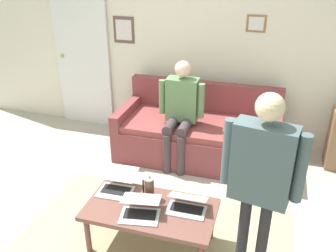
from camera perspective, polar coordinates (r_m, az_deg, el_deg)
name	(u,v)px	position (r m, az deg, el deg)	size (l,w,h in m)	color
ground_plane	(140,234)	(3.57, -4.39, -16.57)	(7.68, 7.68, 0.00)	#B1A79B
area_rug	(148,251)	(3.39, -3.22, -19.16)	(2.48, 1.90, 0.01)	tan
back_wall	(196,40)	(4.86, 4.41, 13.35)	(7.04, 0.11, 2.70)	silver
interior_door	(83,57)	(5.43, -13.30, 10.56)	(0.82, 0.09, 2.05)	silver
couch	(198,134)	(4.62, 4.78, -1.23)	(1.98, 0.93, 0.88)	brown
coffee_table	(151,212)	(3.22, -2.78, -13.39)	(1.12, 0.59, 0.41)	brown
laptop_left	(187,206)	(3.15, 3.01, -12.43)	(0.33, 0.26, 0.14)	silver
laptop_center	(117,185)	(3.40, -8.05, -9.22)	(0.32, 0.38, 0.14)	silver
laptop_right	(140,210)	(3.10, -4.41, -13.08)	(0.37, 0.36, 0.14)	silver
french_press	(149,187)	(3.25, -2.96, -9.65)	(0.11, 0.09, 0.24)	#4C3323
person_standing	(261,173)	(2.57, 14.49, -7.14)	(0.58, 0.25, 1.62)	#272529
person_seated	(181,108)	(4.27, 1.99, 2.81)	(0.55, 0.51, 1.28)	#44353C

